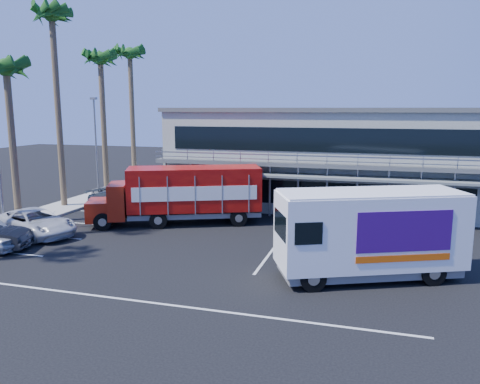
# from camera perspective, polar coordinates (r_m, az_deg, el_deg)

# --- Properties ---
(ground) EXTENTS (120.00, 120.00, 0.00)m
(ground) POSITION_cam_1_polar(r_m,az_deg,el_deg) (23.34, -1.85, -7.96)
(ground) COLOR black
(ground) RESTS_ON ground
(building) EXTENTS (22.40, 12.00, 7.30)m
(building) POSITION_cam_1_polar(r_m,az_deg,el_deg) (36.41, 10.02, 4.34)
(building) COLOR gray
(building) RESTS_ON ground
(curb_strip) EXTENTS (3.00, 32.00, 0.16)m
(curb_strip) POSITION_cam_1_polar(r_m,az_deg,el_deg) (35.57, -22.26, -2.24)
(curb_strip) COLOR #A5A399
(curb_strip) RESTS_ON ground
(palm_c) EXTENTS (2.80, 2.80, 10.75)m
(palm_c) POSITION_cam_1_polar(r_m,az_deg,el_deg) (32.55, -26.57, 12.57)
(palm_c) COLOR brown
(palm_c) RESTS_ON ground
(palm_d) EXTENTS (2.80, 2.80, 14.75)m
(palm_d) POSITION_cam_1_polar(r_m,az_deg,el_deg) (36.95, -21.90, 18.10)
(palm_d) COLOR brown
(palm_d) RESTS_ON ground
(palm_e) EXTENTS (2.80, 2.80, 12.25)m
(palm_e) POSITION_cam_1_polar(r_m,az_deg,el_deg) (40.49, -16.63, 14.46)
(palm_e) COLOR brown
(palm_e) RESTS_ON ground
(palm_f) EXTENTS (2.80, 2.80, 13.25)m
(palm_f) POSITION_cam_1_polar(r_m,az_deg,el_deg) (45.49, -13.26, 15.23)
(palm_f) COLOR brown
(palm_f) RESTS_ON ground
(light_pole_far) EXTENTS (0.50, 0.25, 8.09)m
(light_pole_far) POSITION_cam_1_polar(r_m,az_deg,el_deg) (38.51, -17.15, 5.62)
(light_pole_far) COLOR gray
(light_pole_far) RESTS_ON ground
(red_truck) EXTENTS (10.81, 6.50, 3.61)m
(red_truck) POSITION_cam_1_polar(r_m,az_deg,el_deg) (29.73, -6.99, -0.13)
(red_truck) COLOR maroon
(red_truck) RESTS_ON ground
(white_van) EXTENTS (8.24, 5.61, 3.82)m
(white_van) POSITION_cam_1_polar(r_m,az_deg,el_deg) (20.79, 15.50, -4.79)
(white_van) COLOR white
(white_van) RESTS_ON ground
(parked_car_c) EXTENTS (6.01, 4.22, 1.52)m
(parked_car_c) POSITION_cam_1_polar(r_m,az_deg,el_deg) (29.50, -23.66, -3.43)
(parked_car_c) COLOR silver
(parked_car_c) RESTS_ON ground
(parked_car_d) EXTENTS (5.27, 3.59, 1.42)m
(parked_car_d) POSITION_cam_1_polar(r_m,az_deg,el_deg) (34.25, -14.92, -1.20)
(parked_car_d) COLOR #2A3138
(parked_car_d) RESTS_ON ground
(parked_car_e) EXTENTS (4.09, 1.98, 1.35)m
(parked_car_e) POSITION_cam_1_polar(r_m,az_deg,el_deg) (37.91, -14.86, -0.18)
(parked_car_e) COLOR gray
(parked_car_e) RESTS_ON ground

